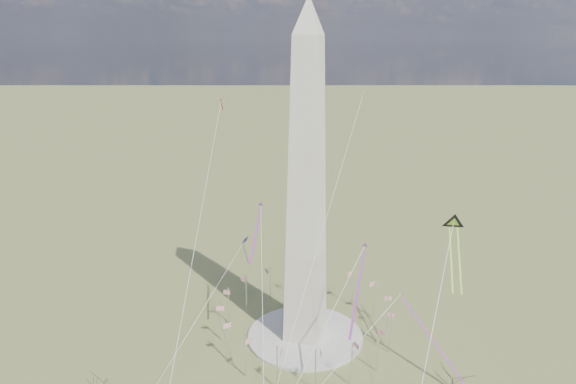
% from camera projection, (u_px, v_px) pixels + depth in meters
% --- Properties ---
extents(ground, '(2000.00, 2000.00, 0.00)m').
position_uv_depth(ground, '(305.00, 337.00, 160.85)').
color(ground, brown).
rests_on(ground, ground).
extents(plaza, '(36.00, 36.00, 0.80)m').
position_uv_depth(plaza, '(305.00, 336.00, 160.73)').
color(plaza, '#B6B4A6').
rests_on(plaza, ground).
extents(washington_monument, '(15.56, 15.56, 100.00)m').
position_uv_depth(washington_monument, '(307.00, 191.00, 146.96)').
color(washington_monument, beige).
rests_on(washington_monument, plaza).
extents(flagpole_ring, '(54.40, 54.40, 13.00)m').
position_uv_depth(flagpole_ring, '(305.00, 316.00, 158.74)').
color(flagpole_ring, silver).
rests_on(flagpole_ring, ground).
extents(tree_near, '(7.40, 7.40, 12.95)m').
position_uv_depth(tree_near, '(453.00, 377.00, 127.23)').
color(tree_near, '#423628').
rests_on(tree_near, ground).
extents(tree_far, '(6.31, 6.31, 11.04)m').
position_uv_depth(tree_far, '(100.00, 384.00, 126.79)').
color(tree_far, '#423628').
rests_on(tree_far, ground).
extents(kite_delta_black, '(7.50, 19.74, 16.16)m').
position_uv_depth(kite_delta_black, '(454.00, 227.00, 142.47)').
color(kite_delta_black, black).
rests_on(kite_delta_black, ground).
extents(kite_diamond_purple, '(2.22, 3.47, 10.62)m').
position_uv_depth(kite_diamond_purple, '(245.00, 243.00, 171.00)').
color(kite_diamond_purple, navy).
rests_on(kite_diamond_purple, ground).
extents(kite_streamer_left, '(2.52, 23.70, 16.26)m').
position_uv_depth(kite_streamer_left, '(360.00, 276.00, 134.54)').
color(kite_streamer_left, red).
rests_on(kite_streamer_left, ground).
extents(kite_streamer_mid, '(4.74, 18.25, 12.64)m').
position_uv_depth(kite_streamer_mid, '(257.00, 226.00, 150.91)').
color(kite_streamer_mid, red).
rests_on(kite_streamer_mid, ground).
extents(kite_streamer_right, '(20.35, 16.07, 16.86)m').
position_uv_depth(kite_streamer_right, '(421.00, 323.00, 142.60)').
color(kite_streamer_right, red).
rests_on(kite_streamer_right, ground).
extents(kite_small_red, '(1.51, 1.76, 4.75)m').
position_uv_depth(kite_small_red, '(222.00, 101.00, 182.68)').
color(kite_small_red, red).
rests_on(kite_small_red, ground).
extents(kite_small_white, '(1.23, 2.06, 4.84)m').
position_uv_depth(kite_small_white, '(363.00, 94.00, 181.28)').
color(kite_small_white, silver).
rests_on(kite_small_white, ground).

